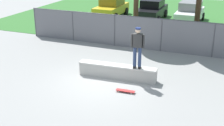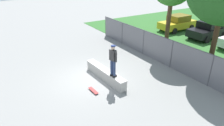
{
  "view_description": "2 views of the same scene",
  "coord_description": "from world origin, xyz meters",
  "px_view_note": "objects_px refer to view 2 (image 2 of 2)",
  "views": [
    {
      "loc": [
        5.02,
        -11.21,
        5.64
      ],
      "look_at": [
        0.51,
        0.03,
        0.99
      ],
      "focal_mm": 48.31,
      "sensor_mm": 36.0,
      "label": 1
    },
    {
      "loc": [
        9.81,
        -4.66,
        6.1
      ],
      "look_at": [
        0.87,
        0.96,
        1.17
      ],
      "focal_mm": 32.33,
      "sensor_mm": 36.0,
      "label": 2
    }
  ],
  "objects_px": {
    "skateboard": "(93,90)",
    "car_black": "(208,30)",
    "concrete_ledge": "(105,74)",
    "skateboarder": "(113,59)",
    "car_yellow": "(177,23)"
  },
  "relations": [
    {
      "from": "car_yellow",
      "to": "car_black",
      "type": "distance_m",
      "value": 3.5
    },
    {
      "from": "skateboarder",
      "to": "skateboard",
      "type": "relative_size",
      "value": 2.27
    },
    {
      "from": "concrete_ledge",
      "to": "skateboard",
      "type": "relative_size",
      "value": 4.54
    },
    {
      "from": "skateboarder",
      "to": "concrete_ledge",
      "type": "bearing_deg",
      "value": 177.25
    },
    {
      "from": "skateboarder",
      "to": "car_black",
      "type": "xyz_separation_m",
      "value": [
        -2.63,
        12.49,
        -0.84
      ]
    },
    {
      "from": "skateboarder",
      "to": "car_black",
      "type": "distance_m",
      "value": 12.79
    },
    {
      "from": "skateboarder",
      "to": "skateboard",
      "type": "height_order",
      "value": "skateboarder"
    },
    {
      "from": "concrete_ledge",
      "to": "skateboarder",
      "type": "distance_m",
      "value": 1.65
    },
    {
      "from": "car_black",
      "to": "skateboard",
      "type": "bearing_deg",
      "value": -79.54
    },
    {
      "from": "skateboard",
      "to": "car_black",
      "type": "relative_size",
      "value": 0.19
    },
    {
      "from": "skateboarder",
      "to": "car_yellow",
      "type": "distance_m",
      "value": 13.62
    },
    {
      "from": "skateboard",
      "to": "car_black",
      "type": "bearing_deg",
      "value": 100.46
    },
    {
      "from": "skateboarder",
      "to": "skateboard",
      "type": "bearing_deg",
      "value": -94.57
    },
    {
      "from": "skateboarder",
      "to": "car_yellow",
      "type": "xyz_separation_m",
      "value": [
        -6.11,
        12.14,
        -0.84
      ]
    },
    {
      "from": "concrete_ledge",
      "to": "skateboard",
      "type": "distance_m",
      "value": 1.53
    }
  ]
}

